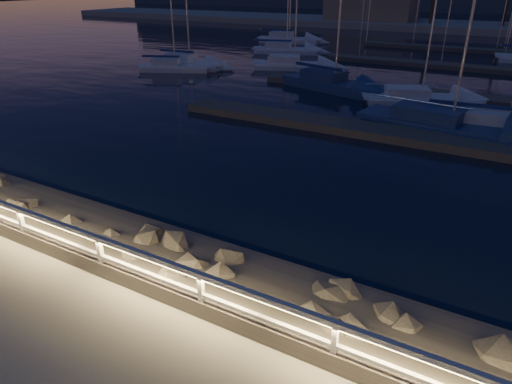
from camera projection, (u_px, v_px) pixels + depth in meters
ground at (167, 299)px, 10.38m from camera, size 400.00×400.00×0.00m
harbor_water at (430, 87)px, 35.31m from camera, size 400.00×440.00×0.60m
guard_rail at (161, 269)px, 10.08m from camera, size 44.11×0.12×1.06m
riprap at (111, 236)px, 13.43m from camera, size 32.05×2.46×1.37m
floating_docks at (434, 76)px, 36.07m from camera, size 22.00×36.00×0.40m
far_shore at (487, 25)px, 68.47m from camera, size 160.00×14.00×5.20m
sailboat_a at (188, 62)px, 40.78m from camera, size 7.13×2.63×11.96m
sailboat_d at (446, 124)px, 23.31m from camera, size 9.63×4.12×15.78m
sailboat_e at (173, 66)px, 39.13m from camera, size 6.38×4.19×10.71m
sailboat_f at (332, 83)px, 32.54m from camera, size 8.51×4.69×13.99m
sailboat_g at (418, 98)px, 28.81m from camera, size 7.43×4.76×12.31m
sailboat_h at (502, 126)px, 23.18m from camera, size 8.85×3.24×14.66m
sailboat_i at (288, 39)px, 56.61m from camera, size 8.08×3.95×13.33m
sailboat_j at (292, 64)px, 39.95m from camera, size 7.65×4.57×12.63m
sailboat_n at (285, 49)px, 48.51m from camera, size 7.51×4.23×12.35m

